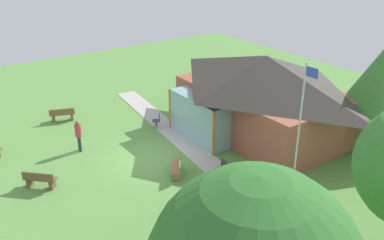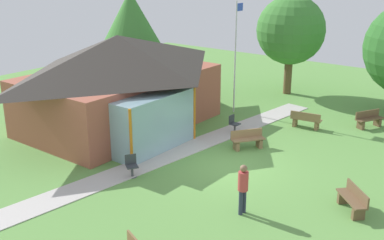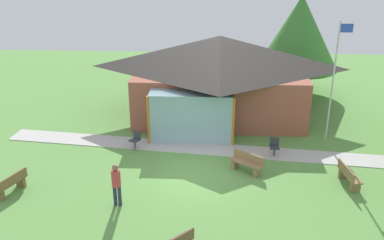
% 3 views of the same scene
% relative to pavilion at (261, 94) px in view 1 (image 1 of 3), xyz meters
% --- Properties ---
extents(ground_plane, '(44.00, 44.00, 0.00)m').
position_rel_pavilion_xyz_m(ground_plane, '(-0.93, -6.98, -2.37)').
color(ground_plane, '#609947').
extents(pavilion, '(10.16, 7.64, 4.55)m').
position_rel_pavilion_xyz_m(pavilion, '(0.00, 0.00, 0.00)').
color(pavilion, '#A35642').
rests_on(pavilion, ground_plane).
extents(footpath, '(19.24, 3.47, 0.03)m').
position_rel_pavilion_xyz_m(footpath, '(-0.93, -4.41, -2.36)').
color(footpath, '#BCB7B2').
rests_on(footpath, ground_plane).
extents(flagpole, '(0.64, 0.08, 5.99)m').
position_rel_pavilion_xyz_m(flagpole, '(5.47, -3.14, 0.92)').
color(flagpole, silver).
rests_on(flagpole, ground_plane).
extents(bench_mid_left, '(0.96, 1.56, 0.84)m').
position_rel_pavilion_xyz_m(bench_mid_left, '(-8.18, -8.82, -1.97)').
color(bench_mid_left, brown).
rests_on(bench_mid_left, ground_plane).
extents(bench_front_center, '(1.37, 1.38, 0.84)m').
position_rel_pavilion_xyz_m(bench_front_center, '(-1.40, -12.25, -1.97)').
color(bench_front_center, brown).
rests_on(bench_front_center, ground_plane).
extents(bench_mid_right, '(0.66, 1.55, 0.84)m').
position_rel_pavilion_xyz_m(bench_mid_right, '(5.37, -7.44, -1.97)').
color(bench_mid_right, olive).
rests_on(bench_mid_right, ground_plane).
extents(bench_rear_near_path, '(1.48, 1.23, 0.84)m').
position_rel_pavilion_xyz_m(bench_rear_near_path, '(1.27, -6.57, -1.97)').
color(bench_rear_near_path, olive).
rests_on(bench_rear_near_path, ground_plane).
extents(patio_chair_west, '(0.61, 0.61, 0.86)m').
position_rel_pavilion_xyz_m(patio_chair_west, '(-3.95, -4.54, -1.96)').
color(patio_chair_west, '#33383D').
rests_on(patio_chair_west, ground_plane).
extents(patio_chair_lawn_spare, '(0.45, 0.45, 0.86)m').
position_rel_pavilion_xyz_m(patio_chair_lawn_spare, '(2.64, -4.95, -1.96)').
color(patio_chair_lawn_spare, '#33383D').
rests_on(patio_chair_lawn_spare, ground_plane).
extents(visitor_strolling_lawn, '(0.34, 0.34, 1.74)m').
position_rel_pavilion_xyz_m(visitor_strolling_lawn, '(-3.78, -9.44, -1.35)').
color(visitor_strolling_lawn, '#2D3347').
rests_on(visitor_strolling_lawn, ground_plane).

